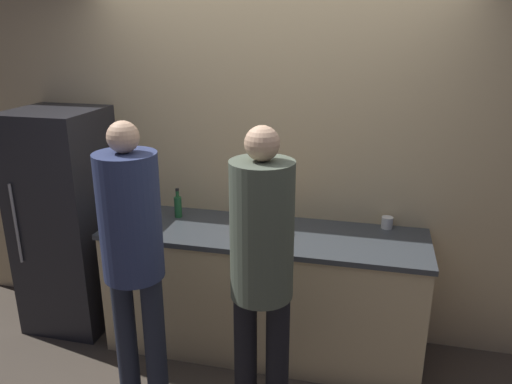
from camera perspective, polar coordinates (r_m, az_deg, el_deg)
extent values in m
plane|color=#4C4238|center=(3.53, -0.61, -20.44)|extent=(14.00, 14.00, 0.00)
cube|color=#D6BC8C|center=(3.56, 2.10, 3.50)|extent=(5.20, 0.06, 2.60)
cube|color=beige|center=(3.59, 0.87, -11.34)|extent=(2.15, 0.66, 0.87)
cube|color=#383D42|center=(3.39, 0.90, -4.71)|extent=(2.18, 0.69, 0.03)
cube|color=#232328|center=(4.00, -20.75, -3.08)|extent=(0.60, 0.61, 1.66)
cylinder|color=#99999E|center=(3.84, -25.77, -3.31)|extent=(0.02, 0.02, 0.58)
cylinder|color=#232838|center=(3.28, -14.65, -15.51)|extent=(0.13, 0.13, 0.84)
cylinder|color=#232838|center=(3.20, -11.48, -16.16)|extent=(0.13, 0.13, 0.84)
cylinder|color=navy|center=(2.88, -14.22, -2.76)|extent=(0.35, 0.35, 0.73)
sphere|color=#DBAD89|center=(2.75, -14.96, 6.10)|extent=(0.17, 0.17, 0.17)
cylinder|color=black|center=(2.99, -1.20, -18.49)|extent=(0.13, 0.13, 0.85)
cylinder|color=black|center=(2.95, 2.44, -18.98)|extent=(0.13, 0.13, 0.85)
cylinder|color=#515B4C|center=(2.57, 0.67, -4.47)|extent=(0.33, 0.33, 0.74)
sphere|color=#DBAD89|center=(2.42, 0.71, 5.58)|extent=(0.18, 0.18, 0.18)
cylinder|color=brown|center=(3.33, 0.48, -3.98)|extent=(0.35, 0.35, 0.09)
ellipsoid|color=yellow|center=(3.30, 1.22, -3.03)|extent=(0.15, 0.12, 0.04)
cylinder|color=#ADA393|center=(3.82, -13.26, -1.16)|extent=(0.10, 0.10, 0.13)
cylinder|color=#99754C|center=(3.79, -13.54, 0.50)|extent=(0.01, 0.06, 0.25)
cylinder|color=#99754C|center=(3.79, -13.23, 0.50)|extent=(0.03, 0.05, 0.26)
cylinder|color=#99754C|center=(3.78, -13.46, 0.44)|extent=(0.05, 0.01, 0.26)
cylinder|color=#236033|center=(3.64, -8.90, -1.71)|extent=(0.05, 0.05, 0.15)
cylinder|color=#236033|center=(3.60, -8.98, -0.23)|extent=(0.02, 0.02, 0.05)
cylinder|color=black|center=(3.59, -9.00, 0.26)|extent=(0.03, 0.03, 0.02)
cylinder|color=white|center=(3.53, 14.75, -3.39)|extent=(0.08, 0.08, 0.08)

